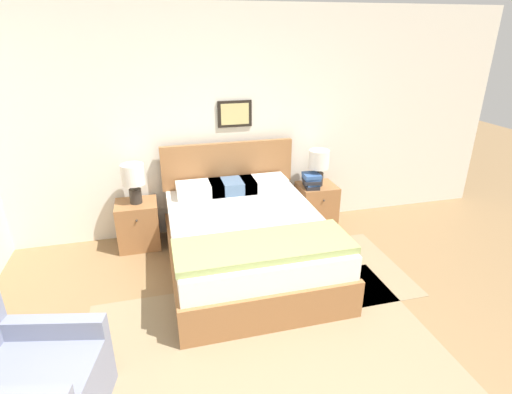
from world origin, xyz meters
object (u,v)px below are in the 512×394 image
at_px(armchair, 25,387).
at_px(nightstand_near_window, 138,224).
at_px(table_lamp_near_window, 133,178).
at_px(bed, 247,240).
at_px(table_lamp_by_door, 319,163).
at_px(nightstand_by_door, 316,205).

relative_size(armchair, nightstand_near_window, 1.70).
distance_m(armchair, table_lamp_near_window, 2.33).
height_order(bed, nightstand_near_window, bed).
distance_m(bed, table_lamp_near_window, 1.42).
relative_size(armchair, table_lamp_by_door, 2.03).
height_order(bed, table_lamp_near_window, bed).
height_order(nightstand_near_window, table_lamp_near_window, table_lamp_near_window).
bearing_deg(nightstand_near_window, bed, -35.23).
distance_m(armchair, nightstand_near_window, 2.27).
bearing_deg(bed, table_lamp_by_door, 35.32).
bearing_deg(armchair, nightstand_by_door, 140.38).
bearing_deg(armchair, table_lamp_near_window, 176.00).
xyz_separation_m(armchair, nightstand_near_window, (0.65, 2.18, -0.03)).
height_order(armchair, nightstand_near_window, armchair).
relative_size(bed, table_lamp_by_door, 4.43).
bearing_deg(nightstand_by_door, bed, -144.77).
relative_size(nightstand_by_door, table_lamp_near_window, 1.20).
bearing_deg(nightstand_by_door, table_lamp_near_window, 179.98).
relative_size(nightstand_by_door, table_lamp_by_door, 1.20).
xyz_separation_m(nightstand_near_window, table_lamp_by_door, (2.17, 0.00, 0.56)).
distance_m(nightstand_near_window, nightstand_by_door, 2.18).
xyz_separation_m(bed, nightstand_near_window, (-1.09, 0.77, -0.05)).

